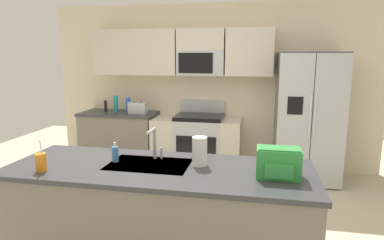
{
  "coord_description": "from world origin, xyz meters",
  "views": [
    {
      "loc": [
        0.74,
        -3.18,
        1.79
      ],
      "look_at": [
        -0.01,
        0.6,
        1.05
      ],
      "focal_mm": 31.17,
      "sensor_mm": 36.0,
      "label": 1
    }
  ],
  "objects": [
    {
      "name": "backpack",
      "position": [
        0.91,
        -0.74,
        1.02
      ],
      "size": [
        0.32,
        0.22,
        0.23
      ],
      "color": "green",
      "rests_on": "island_counter"
    },
    {
      "name": "back_counter",
      "position": [
        -1.46,
        1.8,
        0.45
      ],
      "size": [
        1.21,
        0.63,
        0.9
      ],
      "color": "slate",
      "rests_on": "ground"
    },
    {
      "name": "bottle_blue",
      "position": [
        -1.29,
        1.8,
        1.02
      ],
      "size": [
        0.07,
        0.07,
        0.24
      ],
      "primitive_type": "cylinder",
      "color": "blue",
      "rests_on": "back_counter"
    },
    {
      "name": "bottle_teal",
      "position": [
        -1.5,
        1.79,
        1.03
      ],
      "size": [
        0.07,
        0.07,
        0.27
      ],
      "primitive_type": "cylinder",
      "color": "teal",
      "rests_on": "back_counter"
    },
    {
      "name": "refrigerator",
      "position": [
        1.46,
        1.73,
        0.93
      ],
      "size": [
        0.9,
        0.76,
        1.85
      ],
      "color": "#4C4F54",
      "rests_on": "ground"
    },
    {
      "name": "ground_plane",
      "position": [
        0.0,
        0.0,
        0.0
      ],
      "size": [
        9.0,
        9.0,
        0.0
      ],
      "primitive_type": "plane",
      "color": "beige",
      "rests_on": "ground"
    },
    {
      "name": "kitchen_wall_unit",
      "position": [
        -0.14,
        2.08,
        1.47
      ],
      "size": [
        5.2,
        0.43,
        2.6
      ],
      "color": "beige",
      "rests_on": "ground"
    },
    {
      "name": "toaster",
      "position": [
        -1.11,
        1.75,
        0.99
      ],
      "size": [
        0.28,
        0.16,
        0.18
      ],
      "color": "#B7BABF",
      "rests_on": "back_counter"
    },
    {
      "name": "sink_faucet",
      "position": [
        -0.13,
        -0.49,
        1.07
      ],
      "size": [
        0.08,
        0.21,
        0.28
      ],
      "color": "#B7BABF",
      "rests_on": "island_counter"
    },
    {
      "name": "paper_towel_roll",
      "position": [
        0.29,
        -0.58,
        1.02
      ],
      "size": [
        0.12,
        0.12,
        0.24
      ],
      "primitive_type": "cylinder",
      "color": "white",
      "rests_on": "island_counter"
    },
    {
      "name": "pepper_mill",
      "position": [
        -1.68,
        1.8,
        0.99
      ],
      "size": [
        0.05,
        0.05,
        0.19
      ],
      "primitive_type": "cylinder",
      "color": "black",
      "rests_on": "back_counter"
    },
    {
      "name": "soap_dispenser",
      "position": [
        -0.44,
        -0.62,
        0.97
      ],
      "size": [
        0.06,
        0.06,
        0.17
      ],
      "color": "#4C8CD8",
      "rests_on": "island_counter"
    },
    {
      "name": "range_oven",
      "position": [
        -0.17,
        1.8,
        0.44
      ],
      "size": [
        1.36,
        0.61,
        1.1
      ],
      "color": "#B7BABF",
      "rests_on": "ground"
    },
    {
      "name": "island_counter",
      "position": [
        -0.03,
        -0.68,
        0.45
      ],
      "size": [
        2.5,
        0.9,
        0.9
      ],
      "color": "slate",
      "rests_on": "ground"
    },
    {
      "name": "drink_cup_orange",
      "position": [
        -0.91,
        -0.96,
        0.97
      ],
      "size": [
        0.08,
        0.08,
        0.26
      ],
      "color": "orange",
      "rests_on": "island_counter"
    }
  ]
}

